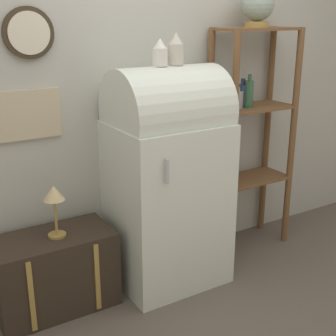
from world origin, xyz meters
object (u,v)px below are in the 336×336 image
Objects in this scene: suitcase_trunk at (55,272)px; vase_left at (160,53)px; globe at (258,6)px; vase_center at (176,50)px; desk_lamp at (54,198)px; refrigerator at (168,175)px.

vase_left is at bearing -4.90° from suitcase_trunk.
globe is 1.37× the size of vase_center.
desk_lamp is at bearing -33.29° from suitcase_trunk.
vase_center reaches higher than desk_lamp.
vase_center is at bearing -171.56° from globe.
vase_left is at bearing -176.29° from vase_center.
vase_center is 1.18m from desk_lamp.
suitcase_trunk is 4.43× the size of vase_left.
globe is at bearing 7.79° from vase_left.
suitcase_trunk is at bearing 176.29° from vase_center.
suitcase_trunk is at bearing 175.10° from vase_left.
refrigerator reaches higher than suitcase_trunk.
vase_center reaches higher than vase_left.
refrigerator is 0.82m from vase_center.
globe is at bearing 8.27° from refrigerator.
vase_left is 0.12m from vase_center.
desk_lamp is (0.03, -0.02, 0.50)m from suitcase_trunk.
refrigerator is at bearing 0.40° from vase_left.
globe is 1.64× the size of vase_left.
vase_left is at bearing -179.60° from refrigerator.
globe reaches higher than suitcase_trunk.
globe reaches higher than refrigerator.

